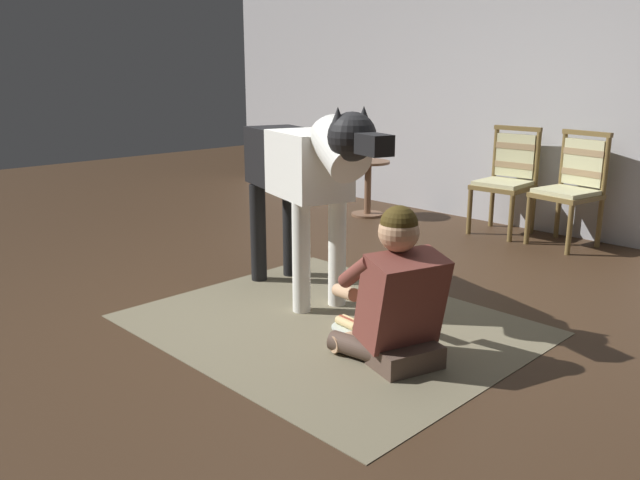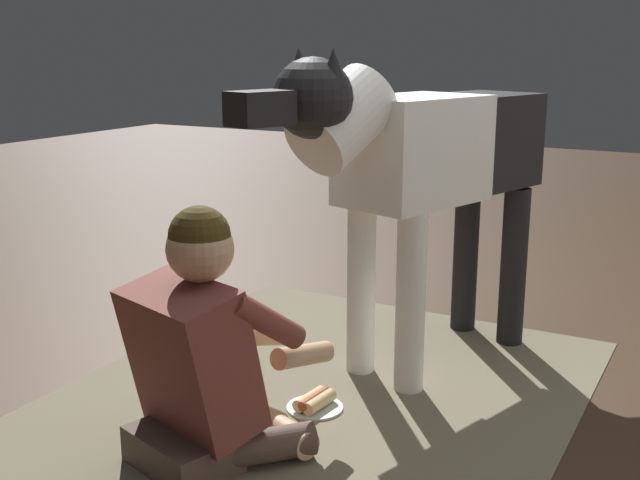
% 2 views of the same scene
% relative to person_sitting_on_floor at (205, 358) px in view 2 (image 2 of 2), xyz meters
% --- Properties ---
extents(ground_plane, '(15.31, 15.31, 0.00)m').
position_rel_person_sitting_on_floor_xyz_m(ground_plane, '(-0.82, 0.28, -0.34)').
color(ground_plane, '#3A2819').
extents(area_rug, '(2.19, 1.83, 0.01)m').
position_rel_person_sitting_on_floor_xyz_m(area_rug, '(-0.57, 0.10, -0.34)').
color(area_rug, '#6E664E').
rests_on(area_rug, ground).
extents(person_sitting_on_floor, '(0.73, 0.59, 0.83)m').
position_rel_person_sitting_on_floor_xyz_m(person_sitting_on_floor, '(0.00, 0.00, 0.00)').
color(person_sitting_on_floor, brown).
rests_on(person_sitting_on_floor, ground).
extents(large_dog, '(1.68, 0.68, 1.29)m').
position_rel_person_sitting_on_floor_xyz_m(large_dog, '(-1.02, 0.31, 0.52)').
color(large_dog, white).
rests_on(large_dog, ground).
extents(hot_dog_on_plate, '(0.21, 0.21, 0.06)m').
position_rel_person_sitting_on_floor_xyz_m(hot_dog_on_plate, '(-0.46, 0.14, -0.31)').
color(hot_dog_on_plate, silver).
rests_on(hot_dog_on_plate, ground).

